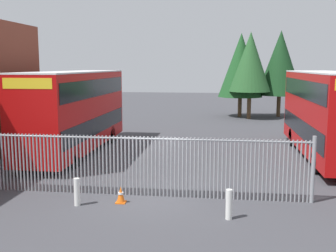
{
  "coord_description": "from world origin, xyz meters",
  "views": [
    {
      "loc": [
        2.39,
        -14.15,
        4.71
      ],
      "look_at": [
        0.0,
        4.0,
        2.0
      ],
      "focal_mm": 43.6,
      "sensor_mm": 36.0,
      "label": 1
    }
  ],
  "objects_px": {
    "traffic_cone_by_gate": "(121,195)",
    "bollard_near_left": "(77,192)",
    "double_decker_bus_behind_fence_left": "(75,108)",
    "bollard_center_front": "(229,204)",
    "double_decker_bus_near_gate": "(326,111)"
  },
  "relations": [
    {
      "from": "traffic_cone_by_gate",
      "to": "bollard_near_left",
      "type": "bearing_deg",
      "value": -162.07
    },
    {
      "from": "bollard_near_left",
      "to": "traffic_cone_by_gate",
      "type": "bearing_deg",
      "value": 17.93
    },
    {
      "from": "double_decker_bus_behind_fence_left",
      "to": "bollard_center_front",
      "type": "distance_m",
      "value": 12.2
    },
    {
      "from": "double_decker_bus_behind_fence_left",
      "to": "bollard_near_left",
      "type": "height_order",
      "value": "double_decker_bus_behind_fence_left"
    },
    {
      "from": "bollard_near_left",
      "to": "bollard_center_front",
      "type": "height_order",
      "value": "same"
    },
    {
      "from": "bollard_center_front",
      "to": "traffic_cone_by_gate",
      "type": "distance_m",
      "value": 3.84
    },
    {
      "from": "double_decker_bus_behind_fence_left",
      "to": "bollard_near_left",
      "type": "xyz_separation_m",
      "value": [
        3.04,
        -8.29,
        -1.95
      ]
    },
    {
      "from": "double_decker_bus_behind_fence_left",
      "to": "bollard_near_left",
      "type": "bearing_deg",
      "value": -69.87
    },
    {
      "from": "traffic_cone_by_gate",
      "to": "double_decker_bus_near_gate",
      "type": "bearing_deg",
      "value": 43.66
    },
    {
      "from": "double_decker_bus_behind_fence_left",
      "to": "bollard_near_left",
      "type": "distance_m",
      "value": 9.04
    },
    {
      "from": "double_decker_bus_near_gate",
      "to": "bollard_near_left",
      "type": "height_order",
      "value": "double_decker_bus_near_gate"
    },
    {
      "from": "bollard_near_left",
      "to": "double_decker_bus_behind_fence_left",
      "type": "bearing_deg",
      "value": 110.13
    },
    {
      "from": "bollard_near_left",
      "to": "bollard_center_front",
      "type": "relative_size",
      "value": 1.0
    },
    {
      "from": "double_decker_bus_near_gate",
      "to": "double_decker_bus_behind_fence_left",
      "type": "distance_m",
      "value": 13.17
    },
    {
      "from": "double_decker_bus_behind_fence_left",
      "to": "bollard_center_front",
      "type": "relative_size",
      "value": 11.38
    }
  ]
}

